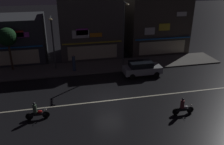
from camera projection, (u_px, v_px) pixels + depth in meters
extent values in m
plane|color=black|center=(109.00, 101.00, 21.74)|extent=(140.00, 140.00, 0.00)
cube|color=beige|center=(109.00, 101.00, 21.74)|extent=(30.67, 0.16, 0.01)
cube|color=#5B5954|center=(95.00, 67.00, 29.22)|extent=(32.28, 4.10, 0.14)
cube|color=#383A3F|center=(16.00, 38.00, 31.05)|extent=(7.40, 6.59, 5.72)
cube|color=#268CF2|center=(12.00, 48.00, 28.09)|extent=(7.03, 0.24, 0.12)
cube|color=#D83FD8|center=(23.00, 35.00, 27.84)|extent=(1.47, 0.08, 0.60)
cube|color=red|center=(20.00, 34.00, 27.71)|extent=(0.92, 0.08, 0.75)
cube|color=beige|center=(14.00, 58.00, 28.66)|extent=(5.92, 0.06, 1.80)
cube|color=#56514C|center=(89.00, 26.00, 32.33)|extent=(8.04, 6.29, 8.18)
cube|color=yellow|center=(93.00, 43.00, 30.00)|extent=(7.64, 0.24, 0.12)
cube|color=orange|center=(96.00, 35.00, 29.75)|extent=(1.57, 0.08, 0.53)
cube|color=#D83FD8|center=(82.00, 32.00, 29.23)|extent=(1.49, 0.08, 0.82)
cube|color=white|center=(81.00, 34.00, 29.29)|extent=(2.15, 0.08, 1.02)
cube|color=beige|center=(93.00, 52.00, 30.57)|extent=(6.44, 0.06, 1.80)
cube|color=#4C443A|center=(152.00, 21.00, 35.24)|extent=(8.36, 8.55, 8.22)
cube|color=#268CF2|center=(163.00, 38.00, 31.90)|extent=(7.94, 0.24, 0.12)
cube|color=white|center=(150.00, 31.00, 31.13)|extent=(1.41, 0.08, 0.96)
cube|color=yellow|center=(164.00, 27.00, 31.35)|extent=(1.55, 0.08, 0.95)
cube|color=white|center=(182.00, 14.00, 31.16)|extent=(1.41, 0.08, 0.59)
cube|color=beige|center=(162.00, 48.00, 32.47)|extent=(6.68, 0.06, 1.80)
cylinder|color=#47494C|center=(53.00, 43.00, 27.33)|extent=(0.16, 0.16, 6.34)
cube|color=#47494C|center=(50.00, 18.00, 25.48)|extent=(0.10, 1.40, 0.10)
ellipsoid|color=#F9E099|center=(50.00, 19.00, 24.88)|extent=(0.44, 0.32, 0.20)
cylinder|color=#47494C|center=(123.00, 35.00, 28.08)|extent=(0.16, 0.16, 7.74)
cube|color=#47494C|center=(126.00, 3.00, 25.95)|extent=(0.10, 1.40, 0.10)
ellipsoid|color=#F9E099|center=(127.00, 4.00, 25.36)|extent=(0.44, 0.32, 0.20)
cylinder|color=#334766|center=(74.00, 64.00, 27.57)|extent=(0.35, 0.35, 1.77)
sphere|color=tan|center=(73.00, 56.00, 27.18)|extent=(0.22, 0.22, 0.22)
cylinder|color=#473323|center=(11.00, 57.00, 27.62)|extent=(0.24, 0.24, 3.16)
sphere|color=#143819|center=(7.00, 37.00, 26.66)|extent=(2.11, 2.11, 2.11)
cube|color=#9EA0A5|center=(142.00, 70.00, 26.81)|extent=(4.30, 1.78, 0.76)
cube|color=black|center=(141.00, 64.00, 26.50)|extent=(2.58, 1.57, 0.60)
cube|color=#F9F2CC|center=(158.00, 65.00, 27.73)|extent=(0.08, 0.20, 0.12)
cube|color=#F9F2CC|center=(162.00, 69.00, 26.64)|extent=(0.08, 0.20, 0.12)
cylinder|color=black|center=(151.00, 69.00, 28.04)|extent=(0.62, 0.20, 0.62)
cylinder|color=black|center=(157.00, 75.00, 26.44)|extent=(0.62, 0.20, 0.62)
cylinder|color=black|center=(128.00, 71.00, 27.48)|extent=(0.62, 0.20, 0.62)
cylinder|color=black|center=(132.00, 77.00, 25.88)|extent=(0.62, 0.20, 0.62)
cylinder|color=black|center=(190.00, 110.00, 19.75)|extent=(0.60, 0.08, 0.60)
cylinder|color=black|center=(176.00, 112.00, 19.49)|extent=(0.60, 0.10, 0.60)
cube|color=black|center=(183.00, 110.00, 19.58)|extent=(1.30, 0.14, 0.20)
ellipsoid|color=#B2B7BC|center=(186.00, 107.00, 19.53)|extent=(0.44, 0.26, 0.24)
cube|color=black|center=(181.00, 108.00, 19.48)|extent=(0.56, 0.22, 0.10)
cylinder|color=slate|center=(190.00, 104.00, 19.52)|extent=(0.03, 0.60, 0.03)
sphere|color=white|center=(191.00, 105.00, 19.57)|extent=(0.14, 0.14, 0.14)
cylinder|color=brown|center=(182.00, 104.00, 19.33)|extent=(0.32, 0.32, 0.70)
sphere|color=#333338|center=(183.00, 99.00, 19.15)|extent=(0.22, 0.22, 0.22)
cylinder|color=black|center=(46.00, 114.00, 19.11)|extent=(0.60, 0.08, 0.60)
cylinder|color=black|center=(29.00, 116.00, 18.86)|extent=(0.60, 0.10, 0.60)
cube|color=black|center=(38.00, 114.00, 18.95)|extent=(1.30, 0.14, 0.20)
ellipsoid|color=red|center=(40.00, 112.00, 18.90)|extent=(0.44, 0.26, 0.24)
cube|color=black|center=(35.00, 113.00, 18.85)|extent=(0.56, 0.22, 0.10)
cylinder|color=slate|center=(45.00, 109.00, 18.89)|extent=(0.03, 0.60, 0.03)
sphere|color=white|center=(46.00, 110.00, 18.94)|extent=(0.14, 0.14, 0.14)
cylinder|color=#4C664C|center=(35.00, 109.00, 18.70)|extent=(0.32, 0.32, 0.70)
sphere|color=#333338|center=(34.00, 104.00, 18.52)|extent=(0.22, 0.22, 0.22)
cone|color=orange|center=(130.00, 73.00, 26.96)|extent=(0.36, 0.36, 0.55)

